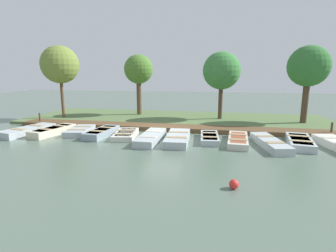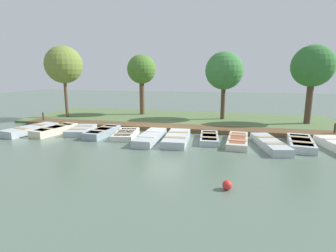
{
  "view_description": "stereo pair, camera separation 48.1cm",
  "coord_description": "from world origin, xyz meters",
  "px_view_note": "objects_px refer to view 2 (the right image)",
  "views": [
    {
      "loc": [
        15.68,
        3.49,
        3.65
      ],
      "look_at": [
        0.8,
        0.52,
        0.65
      ],
      "focal_mm": 28.0,
      "sensor_mm": 36.0,
      "label": 1
    },
    {
      "loc": [
        15.57,
        3.96,
        3.65
      ],
      "look_at": [
        0.8,
        0.52,
        0.65
      ],
      "focal_mm": 28.0,
      "sensor_mm": 36.0,
      "label": 2
    }
  ],
  "objects_px": {
    "rowboat_10": "(301,143)",
    "buoy": "(227,185)",
    "rowboat_4": "(126,134)",
    "rowboat_6": "(177,138)",
    "park_tree_center": "(224,71)",
    "mooring_post_far": "(335,130)",
    "rowboat_2": "(81,130)",
    "rowboat_8": "(238,140)",
    "rowboat_9": "(270,144)",
    "rowboat_1": "(55,130)",
    "rowboat_0": "(31,129)",
    "park_tree_far_left": "(64,65)",
    "rowboat_3": "(103,132)",
    "park_tree_right": "(313,67)",
    "mooring_post_near": "(43,118)",
    "rowboat_5": "(150,137)",
    "rowboat_7": "(209,138)"
  },
  "relations": [
    {
      "from": "rowboat_1",
      "to": "rowboat_4",
      "type": "xyz_separation_m",
      "value": [
        -0.16,
        4.69,
        -0.06
      ]
    },
    {
      "from": "mooring_post_far",
      "to": "buoy",
      "type": "xyz_separation_m",
      "value": [
        8.57,
        -6.0,
        -0.29
      ]
    },
    {
      "from": "rowboat_8",
      "to": "rowboat_10",
      "type": "height_order",
      "value": "rowboat_10"
    },
    {
      "from": "rowboat_0",
      "to": "rowboat_9",
      "type": "bearing_deg",
      "value": 101.22
    },
    {
      "from": "rowboat_1",
      "to": "park_tree_far_left",
      "type": "bearing_deg",
      "value": -143.55
    },
    {
      "from": "rowboat_7",
      "to": "park_tree_center",
      "type": "relative_size",
      "value": 0.51
    },
    {
      "from": "rowboat_5",
      "to": "buoy",
      "type": "bearing_deg",
      "value": 37.82
    },
    {
      "from": "rowboat_3",
      "to": "park_tree_right",
      "type": "relative_size",
      "value": 0.53
    },
    {
      "from": "rowboat_6",
      "to": "buoy",
      "type": "xyz_separation_m",
      "value": [
        5.65,
        2.77,
        -0.05
      ]
    },
    {
      "from": "rowboat_1",
      "to": "buoy",
      "type": "height_order",
      "value": "rowboat_1"
    },
    {
      "from": "park_tree_center",
      "to": "buoy",
      "type": "bearing_deg",
      "value": 2.33
    },
    {
      "from": "rowboat_4",
      "to": "rowboat_6",
      "type": "relative_size",
      "value": 0.81
    },
    {
      "from": "rowboat_2",
      "to": "rowboat_6",
      "type": "distance_m",
      "value": 6.37
    },
    {
      "from": "rowboat_2",
      "to": "mooring_post_near",
      "type": "bearing_deg",
      "value": -125.9
    },
    {
      "from": "rowboat_0",
      "to": "rowboat_6",
      "type": "distance_m",
      "value": 9.47
    },
    {
      "from": "mooring_post_near",
      "to": "rowboat_9",
      "type": "bearing_deg",
      "value": 79.13
    },
    {
      "from": "rowboat_10",
      "to": "park_tree_right",
      "type": "height_order",
      "value": "park_tree_right"
    },
    {
      "from": "rowboat_4",
      "to": "mooring_post_far",
      "type": "height_order",
      "value": "mooring_post_far"
    },
    {
      "from": "rowboat_1",
      "to": "mooring_post_near",
      "type": "xyz_separation_m",
      "value": [
        -2.62,
        -2.87,
        0.23
      ]
    },
    {
      "from": "mooring_post_near",
      "to": "buoy",
      "type": "relative_size",
      "value": 2.83
    },
    {
      "from": "rowboat_6",
      "to": "mooring_post_far",
      "type": "xyz_separation_m",
      "value": [
        -2.92,
        8.77,
        0.24
      ]
    },
    {
      "from": "rowboat_0",
      "to": "rowboat_6",
      "type": "relative_size",
      "value": 1.03
    },
    {
      "from": "rowboat_9",
      "to": "rowboat_3",
      "type": "bearing_deg",
      "value": -105.26
    },
    {
      "from": "rowboat_6",
      "to": "park_tree_right",
      "type": "distance_m",
      "value": 11.23
    },
    {
      "from": "rowboat_9",
      "to": "rowboat_4",
      "type": "bearing_deg",
      "value": -105.78
    },
    {
      "from": "rowboat_1",
      "to": "rowboat_5",
      "type": "distance_m",
      "value": 6.42
    },
    {
      "from": "rowboat_5",
      "to": "mooring_post_near",
      "type": "height_order",
      "value": "mooring_post_near"
    },
    {
      "from": "rowboat_8",
      "to": "park_tree_center",
      "type": "relative_size",
      "value": 0.61
    },
    {
      "from": "park_tree_right",
      "to": "rowboat_10",
      "type": "bearing_deg",
      "value": -16.85
    },
    {
      "from": "rowboat_9",
      "to": "park_tree_center",
      "type": "bearing_deg",
      "value": -172.47
    },
    {
      "from": "mooring_post_near",
      "to": "park_tree_far_left",
      "type": "distance_m",
      "value": 4.59
    },
    {
      "from": "rowboat_0",
      "to": "park_tree_right",
      "type": "distance_m",
      "value": 19.25
    },
    {
      "from": "rowboat_2",
      "to": "rowboat_8",
      "type": "relative_size",
      "value": 0.85
    },
    {
      "from": "rowboat_4",
      "to": "rowboat_8",
      "type": "xyz_separation_m",
      "value": [
        0.12,
        6.45,
        0.01
      ]
    },
    {
      "from": "park_tree_far_left",
      "to": "park_tree_center",
      "type": "xyz_separation_m",
      "value": [
        -1.95,
        12.53,
        -0.49
      ]
    },
    {
      "from": "rowboat_10",
      "to": "buoy",
      "type": "distance_m",
      "value": 7.11
    },
    {
      "from": "rowboat_2",
      "to": "park_tree_center",
      "type": "distance_m",
      "value": 11.32
    },
    {
      "from": "rowboat_6",
      "to": "rowboat_10",
      "type": "bearing_deg",
      "value": 90.65
    },
    {
      "from": "rowboat_4",
      "to": "rowboat_6",
      "type": "height_order",
      "value": "rowboat_6"
    },
    {
      "from": "rowboat_7",
      "to": "buoy",
      "type": "xyz_separation_m",
      "value": [
        6.23,
        1.05,
        -0.01
      ]
    },
    {
      "from": "rowboat_7",
      "to": "rowboat_10",
      "type": "bearing_deg",
      "value": 84.4
    },
    {
      "from": "rowboat_9",
      "to": "rowboat_6",
      "type": "bearing_deg",
      "value": -102.81
    },
    {
      "from": "rowboat_0",
      "to": "rowboat_9",
      "type": "height_order",
      "value": "rowboat_0"
    },
    {
      "from": "rowboat_2",
      "to": "rowboat_3",
      "type": "distance_m",
      "value": 1.64
    },
    {
      "from": "rowboat_10",
      "to": "park_tree_far_left",
      "type": "xyz_separation_m",
      "value": [
        -4.76,
        -16.68,
        4.19
      ]
    },
    {
      "from": "rowboat_4",
      "to": "rowboat_10",
      "type": "bearing_deg",
      "value": 80.66
    },
    {
      "from": "rowboat_3",
      "to": "rowboat_4",
      "type": "relative_size",
      "value": 1.06
    },
    {
      "from": "park_tree_center",
      "to": "mooring_post_far",
      "type": "bearing_deg",
      "value": 56.91
    },
    {
      "from": "rowboat_6",
      "to": "rowboat_10",
      "type": "height_order",
      "value": "rowboat_6"
    },
    {
      "from": "rowboat_4",
      "to": "mooring_post_far",
      "type": "distance_m",
      "value": 12.22
    }
  ]
}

